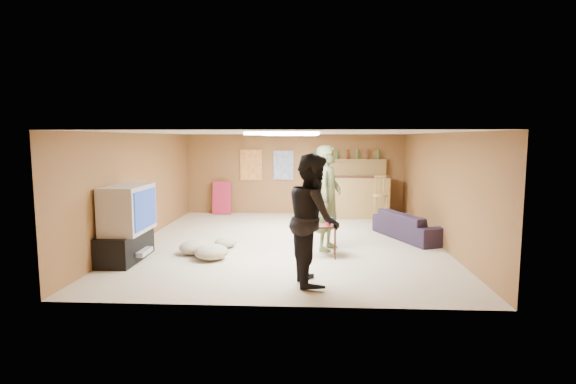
{
  "coord_description": "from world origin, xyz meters",
  "views": [
    {
      "loc": [
        0.48,
        -8.9,
        2.1
      ],
      "look_at": [
        0.0,
        0.2,
        1.0
      ],
      "focal_mm": 28.0,
      "sensor_mm": 36.0,
      "label": 1
    }
  ],
  "objects_px": {
    "bar_counter": "(350,197)",
    "tray_table": "(324,241)",
    "person_olive": "(328,198)",
    "sofa": "(411,225)",
    "person_black": "(313,219)",
    "tv_body": "(128,209)"
  },
  "relations": [
    {
      "from": "bar_counter",
      "to": "sofa",
      "type": "xyz_separation_m",
      "value": [
        1.07,
        -2.47,
        -0.27
      ]
    },
    {
      "from": "tv_body",
      "to": "person_black",
      "type": "bearing_deg",
      "value": -18.18
    },
    {
      "from": "person_olive",
      "to": "person_black",
      "type": "distance_m",
      "value": 2.0
    },
    {
      "from": "person_olive",
      "to": "tray_table",
      "type": "relative_size",
      "value": 3.39
    },
    {
      "from": "bar_counter",
      "to": "tray_table",
      "type": "xyz_separation_m",
      "value": [
        -0.8,
        -4.06,
        -0.26
      ]
    },
    {
      "from": "tv_body",
      "to": "tray_table",
      "type": "height_order",
      "value": "tv_body"
    },
    {
      "from": "person_olive",
      "to": "tray_table",
      "type": "height_order",
      "value": "person_olive"
    },
    {
      "from": "bar_counter",
      "to": "tray_table",
      "type": "height_order",
      "value": "bar_counter"
    },
    {
      "from": "tv_body",
      "to": "person_olive",
      "type": "relative_size",
      "value": 0.56
    },
    {
      "from": "sofa",
      "to": "tray_table",
      "type": "xyz_separation_m",
      "value": [
        -1.87,
        -1.6,
        0.01
      ]
    },
    {
      "from": "person_black",
      "to": "tray_table",
      "type": "xyz_separation_m",
      "value": [
        0.2,
        1.42,
        -0.65
      ]
    },
    {
      "from": "bar_counter",
      "to": "tv_body",
      "type": "bearing_deg",
      "value": -133.0
    },
    {
      "from": "person_black",
      "to": "tray_table",
      "type": "height_order",
      "value": "person_black"
    },
    {
      "from": "sofa",
      "to": "person_black",
      "type": "bearing_deg",
      "value": 123.05
    },
    {
      "from": "person_black",
      "to": "tray_table",
      "type": "bearing_deg",
      "value": -18.07
    },
    {
      "from": "tv_body",
      "to": "sofa",
      "type": "height_order",
      "value": "tv_body"
    },
    {
      "from": "person_olive",
      "to": "sofa",
      "type": "relative_size",
      "value": 1.04
    },
    {
      "from": "person_olive",
      "to": "person_black",
      "type": "xyz_separation_m",
      "value": [
        -0.29,
        -1.97,
        -0.04
      ]
    },
    {
      "from": "bar_counter",
      "to": "person_olive",
      "type": "relative_size",
      "value": 1.02
    },
    {
      "from": "tv_body",
      "to": "person_black",
      "type": "xyz_separation_m",
      "value": [
        3.16,
        -1.04,
        0.04
      ]
    },
    {
      "from": "tv_body",
      "to": "tray_table",
      "type": "xyz_separation_m",
      "value": [
        3.35,
        0.39,
        -0.61
      ]
    },
    {
      "from": "person_black",
      "to": "bar_counter",
      "type": "bearing_deg",
      "value": -20.52
    }
  ]
}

